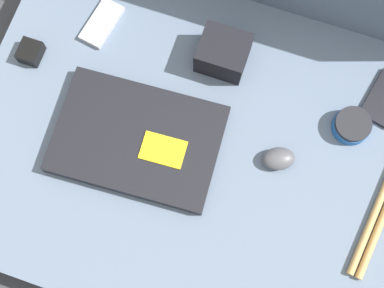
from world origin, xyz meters
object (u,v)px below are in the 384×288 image
object	(u,v)px
speaker_puck	(352,126)
camera_pouch	(224,53)
phone_black	(102,23)
charger_brick	(30,52)
laptop	(138,139)
computer_mouse	(279,159)

from	to	relation	value
speaker_puck	camera_pouch	world-z (taller)	camera_pouch
phone_black	charger_brick	xyz separation A→B (m)	(-0.12, -0.12, 0.01)
camera_pouch	speaker_puck	bearing A→B (deg)	-11.44
speaker_puck	charger_brick	bearing A→B (deg)	-174.96
speaker_puck	phone_black	bearing A→B (deg)	174.50
laptop	speaker_puck	bearing A→B (deg)	19.31
camera_pouch	charger_brick	world-z (taller)	camera_pouch
speaker_puck	charger_brick	distance (m)	0.71
phone_black	laptop	bearing A→B (deg)	-43.45
computer_mouse	charger_brick	distance (m)	0.58
computer_mouse	camera_pouch	world-z (taller)	camera_pouch
computer_mouse	phone_black	size ratio (longest dim) A/B	0.69
camera_pouch	charger_brick	distance (m)	0.42
speaker_puck	camera_pouch	bearing A→B (deg)	168.56
computer_mouse	charger_brick	size ratio (longest dim) A/B	1.59
laptop	speaker_puck	xyz separation A→B (m)	(0.41, 0.17, 0.00)
laptop	camera_pouch	distance (m)	0.26
laptop	camera_pouch	size ratio (longest dim) A/B	3.38
phone_black	camera_pouch	world-z (taller)	camera_pouch
computer_mouse	phone_black	world-z (taller)	computer_mouse
speaker_puck	camera_pouch	size ratio (longest dim) A/B	0.76
computer_mouse	speaker_puck	distance (m)	0.17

